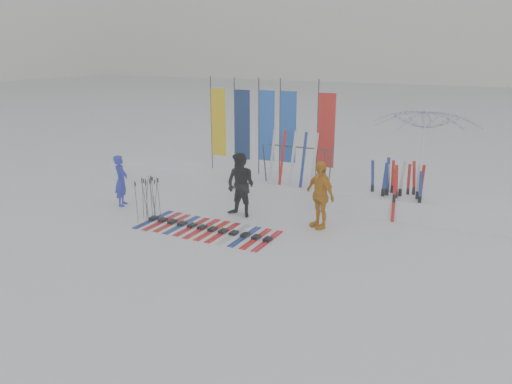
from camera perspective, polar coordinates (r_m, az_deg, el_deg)
The scene contains 11 objects.
ground at distance 12.44m, azimuth -4.18°, elevation -6.15°, with size 120.00×120.00×0.00m, color white.
snow_bank at distance 16.24m, azimuth 4.16°, elevation 0.35°, with size 14.00×1.60×0.60m, color white.
person_blue at distance 15.86m, azimuth -15.16°, elevation 1.27°, with size 0.58×0.38×1.58m, color #1F2CB7.
person_black at distance 14.27m, azimuth -1.77°, elevation 0.78°, with size 0.91×0.71×1.86m, color black.
person_yellow at distance 13.48m, azimuth 7.30°, elevation -0.30°, with size 1.08×0.45×1.85m, color orange.
tent_canopy at distance 16.57m, azimuth 18.52°, elevation 4.11°, with size 3.25×3.32×2.98m, color white.
ski_row at distance 13.52m, azimuth -5.63°, elevation -4.17°, with size 3.78×1.68×0.07m.
pole_cluster at distance 14.44m, azimuth -12.14°, elevation -0.75°, with size 0.53×0.80×1.25m.
feather_flags at distance 16.42m, azimuth 1.17°, elevation 7.51°, with size 4.47×0.27×3.20m.
ski_rack at distance 15.50m, azimuth 4.73°, elevation 3.70°, with size 2.04×0.80×1.23m.
upright_skis at distance 14.86m, azimuth 15.96°, elevation 0.21°, with size 1.53×0.97×1.67m.
Camera 1 is at (5.99, -9.83, 4.72)m, focal length 35.00 mm.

